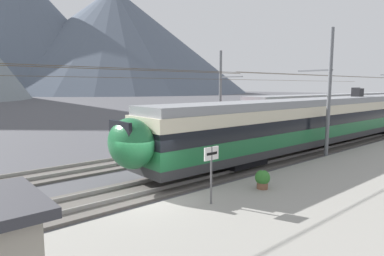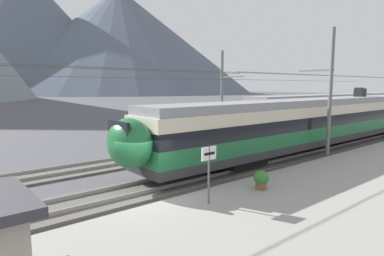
# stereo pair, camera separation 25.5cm
# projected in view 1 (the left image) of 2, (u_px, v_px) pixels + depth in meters

# --- Properties ---
(ground_plane) EXTENTS (400.00, 400.00, 0.00)m
(ground_plane) POSITION_uv_depth(u_px,v_px,m) (150.00, 203.00, 13.61)
(ground_plane) COLOR #4C4C51
(platform_slab) EXTENTS (120.00, 8.56, 0.31)m
(platform_slab) POSITION_uv_depth(u_px,v_px,m) (246.00, 245.00, 9.71)
(platform_slab) COLOR gray
(platform_slab) RESTS_ON ground
(track_near) EXTENTS (120.00, 3.00, 0.28)m
(track_near) POSITION_uv_depth(u_px,v_px,m) (131.00, 192.00, 14.73)
(track_near) COLOR #5B5651
(track_near) RESTS_ON ground
(track_far) EXTENTS (120.00, 3.00, 0.28)m
(track_far) POSITION_uv_depth(u_px,v_px,m) (83.00, 169.00, 18.85)
(track_far) COLOR #5B5651
(track_far) RESTS_ON ground
(train_near_platform) EXTENTS (35.00, 2.92, 4.27)m
(train_near_platform) POSITION_uv_depth(u_px,v_px,m) (324.00, 119.00, 25.23)
(train_near_platform) COLOR #2D2D30
(train_near_platform) RESTS_ON track_near
(train_far_track) EXTENTS (31.97, 2.97, 4.27)m
(train_far_track) POSITION_uv_depth(u_px,v_px,m) (334.00, 108.00, 37.54)
(train_far_track) COLOR #2D2D30
(train_far_track) RESTS_ON track_far
(catenary_mast_mid) EXTENTS (41.62, 2.44, 8.41)m
(catenary_mast_mid) POSITION_uv_depth(u_px,v_px,m) (327.00, 93.00, 21.20)
(catenary_mast_mid) COLOR slate
(catenary_mast_mid) RESTS_ON ground
(catenary_mast_far_side) EXTENTS (41.62, 2.62, 7.76)m
(catenary_mast_far_side) POSITION_uv_depth(u_px,v_px,m) (222.00, 94.00, 28.59)
(catenary_mast_far_side) COLOR slate
(catenary_mast_far_side) RESTS_ON ground
(platform_sign) EXTENTS (0.70, 0.08, 2.21)m
(platform_sign) POSITION_uv_depth(u_px,v_px,m) (211.00, 162.00, 12.46)
(platform_sign) COLOR #59595B
(platform_sign) RESTS_ON platform_slab
(passenger_walking) EXTENTS (0.53, 0.22, 1.69)m
(passenger_walking) POSITION_uv_depth(u_px,v_px,m) (19.00, 250.00, 7.19)
(passenger_walking) COLOR #383842
(passenger_walking) RESTS_ON platform_slab
(potted_plant_platform_edge) EXTENTS (0.66, 0.66, 0.83)m
(potted_plant_platform_edge) POSITION_uv_depth(u_px,v_px,m) (263.00, 178.00, 14.45)
(potted_plant_platform_edge) COLOR brown
(potted_plant_platform_edge) RESTS_ON platform_slab
(mountain_central_peak) EXTENTS (141.32, 141.32, 78.20)m
(mountain_central_peak) POSITION_uv_depth(u_px,v_px,m) (18.00, 29.00, 203.24)
(mountain_central_peak) COLOR #515B6B
(mountain_central_peak) RESTS_ON ground
(mountain_right_ridge) EXTENTS (174.64, 174.64, 68.38)m
(mountain_right_ridge) POSITION_uv_depth(u_px,v_px,m) (115.00, 41.00, 220.14)
(mountain_right_ridge) COLOR #515B6B
(mountain_right_ridge) RESTS_ON ground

